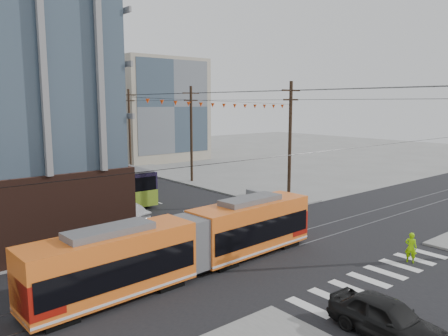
{
  "coord_description": "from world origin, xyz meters",
  "views": [
    {
      "loc": [
        -20.38,
        -14.85,
        9.18
      ],
      "look_at": [
        0.53,
        10.47,
        4.23
      ],
      "focal_mm": 35.0,
      "sensor_mm": 36.0,
      "label": 1
    }
  ],
  "objects": [
    {
      "name": "ground",
      "position": [
        0.0,
        0.0,
        0.0
      ],
      "size": [
        160.0,
        160.0,
        0.0
      ],
      "primitive_type": "plane",
      "color": "slate"
    },
    {
      "name": "bg_bldg_ne_near",
      "position": [
        16.0,
        48.0,
        8.0
      ],
      "size": [
        14.0,
        14.0,
        16.0
      ],
      "primitive_type": "cube",
      "color": "gray",
      "rests_on": "ground"
    },
    {
      "name": "bg_bldg_ne_far",
      "position": [
        18.0,
        68.0,
        7.0
      ],
      "size": [
        16.0,
        16.0,
        14.0
      ],
      "primitive_type": "cube",
      "color": "#8C99A5",
      "rests_on": "ground"
    },
    {
      "name": "utility_pole_far",
      "position": [
        8.5,
        56.0,
        5.5
      ],
      "size": [
        0.3,
        0.3,
        11.0
      ],
      "primitive_type": "cylinder",
      "color": "black",
      "rests_on": "ground"
    },
    {
      "name": "streetcar",
      "position": [
        -7.46,
        3.66,
        1.69
      ],
      "size": [
        17.69,
        3.44,
        3.39
      ],
      "primitive_type": null,
      "rotation": [
        0.0,
        0.0,
        0.06
      ],
      "color": "orange",
      "rests_on": "ground"
    },
    {
      "name": "city_bus",
      "position": [
        -2.19,
        23.58,
        1.7
      ],
      "size": [
        2.99,
        12.05,
        3.39
      ],
      "primitive_type": null,
      "rotation": [
        0.0,
        0.0,
        -0.03
      ],
      "color": "black",
      "rests_on": "ground"
    },
    {
      "name": "black_sedan",
      "position": [
        -5.23,
        -6.56,
        0.81
      ],
      "size": [
        2.01,
        4.8,
        1.62
      ],
      "primitive_type": "imported",
      "rotation": [
        0.0,
        0.0,
        -0.02
      ],
      "color": "black",
      "rests_on": "ground"
    },
    {
      "name": "parked_car_silver",
      "position": [
        -6.04,
        14.88,
        0.83
      ],
      "size": [
        2.97,
        5.29,
        1.65
      ],
      "primitive_type": "imported",
      "rotation": [
        0.0,
        0.0,
        3.4
      ],
      "color": "#B3B3B3",
      "rests_on": "ground"
    },
    {
      "name": "parked_car_white",
      "position": [
        -5.04,
        20.56,
        0.77
      ],
      "size": [
        4.17,
        5.71,
        1.54
      ],
      "primitive_type": "imported",
      "rotation": [
        0.0,
        0.0,
        3.57
      ],
      "color": "#B5B5B5",
      "rests_on": "ground"
    },
    {
      "name": "parked_car_grey",
      "position": [
        -5.94,
        25.35,
        0.62
      ],
      "size": [
        3.68,
        4.94,
        1.25
      ],
      "primitive_type": "imported",
      "rotation": [
        0.0,
        0.0,
        2.73
      ],
      "color": "#3D3F48",
      "rests_on": "ground"
    },
    {
      "name": "pedestrian",
      "position": [
        3.3,
        -3.09,
        0.9
      ],
      "size": [
        0.62,
        0.76,
        1.8
      ],
      "primitive_type": "imported",
      "rotation": [
        0.0,
        0.0,
        1.9
      ],
      "color": "#91E305",
      "rests_on": "ground"
    },
    {
      "name": "jersey_barrier",
      "position": [
        8.3,
        14.42,
        0.36
      ],
      "size": [
        0.85,
        3.59,
        0.72
      ],
      "primitive_type": "cube",
      "rotation": [
        0.0,
        0.0,
        -0.01
      ],
      "color": "slate",
      "rests_on": "ground"
    }
  ]
}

